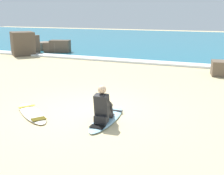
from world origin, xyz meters
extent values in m
plane|color=#CCB584|center=(0.00, 0.00, 0.00)|extent=(80.00, 80.00, 0.00)
cube|color=teal|center=(0.00, 22.06, 0.05)|extent=(80.00, 28.00, 0.10)
cube|color=white|center=(0.00, 8.36, 0.06)|extent=(80.00, 0.90, 0.11)
ellipsoid|color=#9ED1E5|center=(0.73, -0.44, 0.04)|extent=(0.62, 2.09, 0.07)
cube|color=black|center=(0.70, 0.14, 0.07)|extent=(0.48, 0.12, 0.01)
cube|color=black|center=(0.76, -1.10, 0.07)|extent=(0.38, 0.26, 0.01)
cube|color=#232326|center=(0.75, -0.84, 0.18)|extent=(0.34, 0.29, 0.20)
cylinder|color=#232326|center=(0.63, -0.67, 0.33)|extent=(0.19, 0.42, 0.43)
cylinder|color=#232326|center=(0.59, -0.46, 0.30)|extent=(0.14, 0.27, 0.42)
cube|color=#232326|center=(0.58, -0.39, 0.10)|extent=(0.12, 0.23, 0.05)
cylinder|color=#232326|center=(0.83, -0.65, 0.33)|extent=(0.19, 0.42, 0.43)
cylinder|color=#232326|center=(0.82, -0.44, 0.30)|extent=(0.14, 0.27, 0.42)
cube|color=#232326|center=(0.82, -0.37, 0.10)|extent=(0.12, 0.23, 0.05)
cube|color=#232326|center=(0.74, -0.80, 0.53)|extent=(0.37, 0.32, 0.57)
sphere|color=beige|center=(0.74, -0.77, 0.92)|extent=(0.21, 0.21, 0.21)
cylinder|color=#232326|center=(0.59, -0.66, 0.55)|extent=(0.13, 0.40, 0.31)
cylinder|color=#232326|center=(0.87, -0.64, 0.55)|extent=(0.13, 0.40, 0.31)
ellipsoid|color=#EFE5C6|center=(-1.37, -0.86, 0.04)|extent=(1.88, 1.58, 0.07)
cube|color=gold|center=(-1.81, -0.54, 0.07)|extent=(0.36, 0.44, 0.01)
cube|color=#4C400C|center=(-0.87, -1.23, 0.07)|extent=(0.41, 0.44, 0.01)
cube|color=brown|center=(-9.00, 8.55, 0.64)|extent=(1.07, 1.46, 1.27)
cube|color=#756656|center=(-9.15, 10.47, 0.33)|extent=(1.19, 1.33, 0.65)
cube|color=brown|center=(-8.02, 10.03, 0.38)|extent=(1.27, 1.92, 0.76)
cube|color=brown|center=(-7.26, 9.72, 0.46)|extent=(1.51, 1.12, 0.92)
cube|color=brown|center=(-9.16, 8.19, 0.76)|extent=(2.08, 2.07, 1.52)
cube|color=brown|center=(3.30, 6.51, 0.33)|extent=(1.03, 1.03, 0.66)
camera|label=1|loc=(3.52, -6.78, 2.73)|focal=45.07mm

